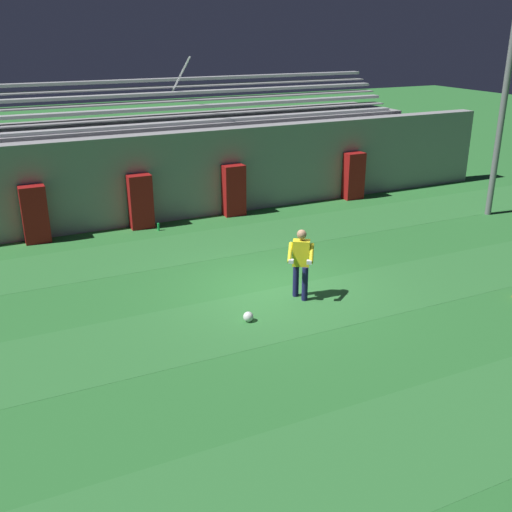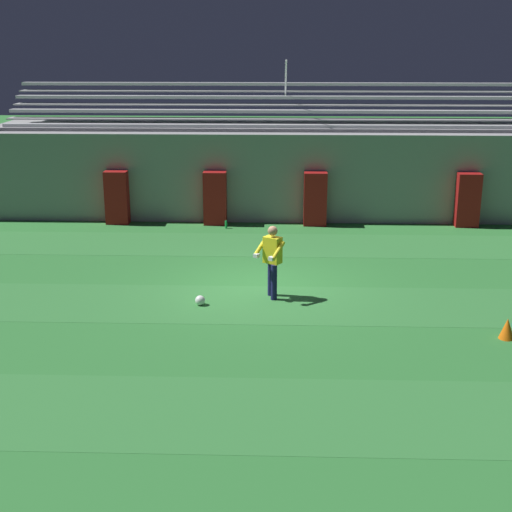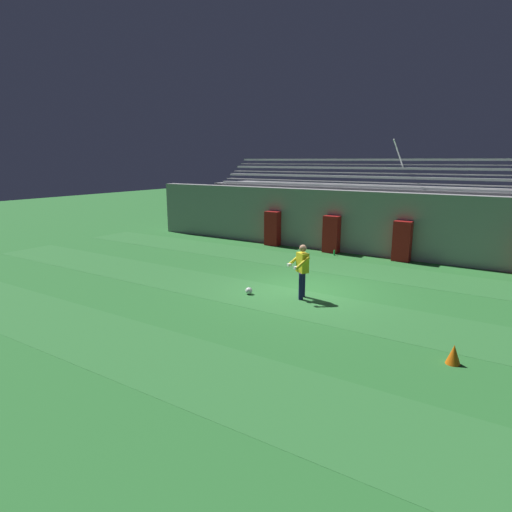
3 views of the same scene
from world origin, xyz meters
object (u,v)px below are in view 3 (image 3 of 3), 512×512
at_px(padding_pillar_gate_right, 402,241).
at_px(goalkeeper, 302,268).
at_px(traffic_cone, 454,354).
at_px(padding_pillar_gate_left, 331,234).
at_px(water_bottle, 334,253).
at_px(soccer_ball, 249,291).
at_px(padding_pillar_far_left, 273,229).

bearing_deg(padding_pillar_gate_right, goalkeeper, -100.72).
bearing_deg(traffic_cone, padding_pillar_gate_left, 126.18).
bearing_deg(padding_pillar_gate_right, padding_pillar_gate_left, 180.00).
xyz_separation_m(padding_pillar_gate_left, water_bottle, (0.37, -0.51, -0.72)).
bearing_deg(padding_pillar_gate_right, traffic_cone, -69.34).
xyz_separation_m(goalkeeper, traffic_cone, (4.61, -2.17, -0.74)).
distance_m(goalkeeper, traffic_cone, 5.15).
height_order(soccer_ball, traffic_cone, traffic_cone).
xyz_separation_m(goalkeeper, soccer_ball, (-1.57, -0.54, -0.84)).
xyz_separation_m(padding_pillar_gate_right, padding_pillar_far_left, (-6.25, 0.00, 0.00)).
relative_size(goalkeeper, soccer_ball, 7.59).
distance_m(padding_pillar_gate_right, traffic_cone, 9.50).
relative_size(padding_pillar_gate_right, padding_pillar_far_left, 1.00).
height_order(padding_pillar_gate_right, goalkeeper, padding_pillar_gate_right).
height_order(traffic_cone, water_bottle, traffic_cone).
bearing_deg(soccer_ball, traffic_cone, -14.79).
xyz_separation_m(padding_pillar_gate_right, soccer_ball, (-2.84, -7.24, -0.73)).
xyz_separation_m(padding_pillar_far_left, water_bottle, (3.48, -0.51, -0.72)).
relative_size(padding_pillar_gate_right, soccer_ball, 7.63).
relative_size(traffic_cone, water_bottle, 1.75).
height_order(padding_pillar_gate_left, padding_pillar_gate_right, same).
bearing_deg(goalkeeper, padding_pillar_gate_left, 105.64).
distance_m(padding_pillar_far_left, soccer_ball, 8.03).
bearing_deg(water_bottle, traffic_cone, -53.82).
xyz_separation_m(padding_pillar_gate_left, padding_pillar_far_left, (-3.11, 0.00, 0.00)).
relative_size(soccer_ball, water_bottle, 0.92).
height_order(soccer_ball, water_bottle, water_bottle).
xyz_separation_m(traffic_cone, water_bottle, (-6.11, 8.36, -0.09)).
height_order(padding_pillar_gate_right, traffic_cone, padding_pillar_gate_right).
bearing_deg(padding_pillar_far_left, soccer_ball, -64.75).
bearing_deg(padding_pillar_far_left, goalkeeper, -53.35).
bearing_deg(goalkeeper, padding_pillar_far_left, 126.65).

